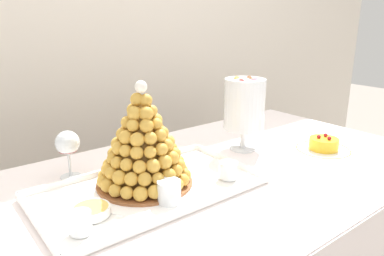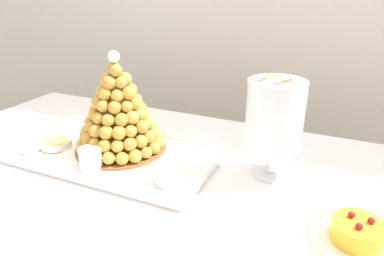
{
  "view_description": "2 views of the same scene",
  "coord_description": "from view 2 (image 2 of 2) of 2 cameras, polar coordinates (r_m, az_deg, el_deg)",
  "views": [
    {
      "loc": [
        -0.65,
        -0.77,
        1.23
      ],
      "look_at": [
        -0.02,
        0.02,
        0.92
      ],
      "focal_mm": 34.03,
      "sensor_mm": 36.0,
      "label": 1
    },
    {
      "loc": [
        0.41,
        -0.73,
        1.24
      ],
      "look_at": [
        0.06,
        0.06,
        0.88
      ],
      "focal_mm": 32.86,
      "sensor_mm": 36.0,
      "label": 2
    }
  ],
  "objects": [
    {
      "name": "dessert_cup_mid_left",
      "position": [
        0.98,
        -16.11,
        -4.89
      ],
      "size": [
        0.06,
        0.06,
        0.06
      ],
      "color": "silver",
      "rests_on": "serving_tray"
    },
    {
      "name": "wine_glass",
      "position": [
        1.27,
        -12.21,
        5.28
      ],
      "size": [
        0.07,
        0.07,
        0.15
      ],
      "color": "silver",
      "rests_on": "buffet_table"
    },
    {
      "name": "fruit_tart_plate",
      "position": [
        0.79,
        25.22,
        -15.56
      ],
      "size": [
        0.19,
        0.19,
        0.06
      ],
      "color": "white",
      "rests_on": "buffet_table"
    },
    {
      "name": "buffet_table",
      "position": [
        1.03,
        -4.23,
        -12.37
      ],
      "size": [
        1.62,
        0.85,
        0.76
      ],
      "color": "brown",
      "rests_on": "ground_plane"
    },
    {
      "name": "dessert_cup_left",
      "position": [
        1.14,
        -24.92,
        -2.46
      ],
      "size": [
        0.05,
        0.05,
        0.05
      ],
      "color": "silver",
      "rests_on": "serving_tray"
    },
    {
      "name": "macaron_goblet",
      "position": [
        0.89,
        13.2,
        1.9
      ],
      "size": [
        0.14,
        0.14,
        0.27
      ],
      "color": "white",
      "rests_on": "buffet_table"
    },
    {
      "name": "dessert_cup_centre",
      "position": [
        0.88,
        -4.26,
        -7.66
      ],
      "size": [
        0.05,
        0.05,
        0.05
      ],
      "color": "silver",
      "rests_on": "serving_tray"
    },
    {
      "name": "creme_brulee_ramekin",
      "position": [
        1.15,
        -21.09,
        -2.31
      ],
      "size": [
        0.09,
        0.09,
        0.02
      ],
      "color": "white",
      "rests_on": "serving_tray"
    },
    {
      "name": "serving_tray",
      "position": [
        1.06,
        -12.64,
        -4.13
      ],
      "size": [
        0.61,
        0.34,
        0.02
      ],
      "color": "white",
      "rests_on": "buffet_table"
    },
    {
      "name": "croquembouche",
      "position": [
        1.04,
        -11.82,
        2.45
      ],
      "size": [
        0.27,
        0.27,
        0.29
      ],
      "color": "brown",
      "rests_on": "serving_tray"
    }
  ]
}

